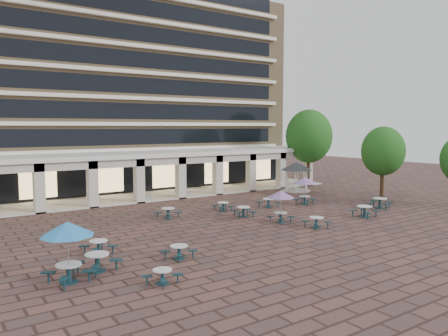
{
  "coord_description": "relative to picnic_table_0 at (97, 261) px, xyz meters",
  "views": [
    {
      "loc": [
        -17.66,
        -24.0,
        6.81
      ],
      "look_at": [
        0.71,
        3.0,
        3.72
      ],
      "focal_mm": 35.0,
      "sensor_mm": 36.0,
      "label": 1
    }
  ],
  "objects": [
    {
      "name": "tree_east_c",
      "position": [
        29.57,
        15.62,
        5.22
      ],
      "size": [
        5.27,
        5.27,
        8.77
      ],
      "color": "#442B1B",
      "rests_on": "ground"
    },
    {
      "name": "picnic_table_1",
      "position": [
        4.16,
        -0.41,
        -0.1
      ],
      "size": [
        1.83,
        1.83,
        0.69
      ],
      "rotation": [
        0.0,
        0.0,
        0.3
      ],
      "color": "#15353F",
      "rests_on": "ground"
    },
    {
      "name": "picnic_table_2",
      "position": [
        15.16,
        0.5,
        -0.07
      ],
      "size": [
        1.72,
        1.72,
        0.73
      ],
      "rotation": [
        0.0,
        0.0,
        -0.08
      ],
      "color": "#15353F",
      "rests_on": "ground"
    },
    {
      "name": "picnic_table_11",
      "position": [
        20.9,
        7.42,
        1.53
      ],
      "size": [
        2.08,
        2.08,
        2.4
      ],
      "rotation": [
        0.0,
        0.0,
        0.32
      ],
      "color": "#15353F",
      "rests_on": "ground"
    },
    {
      "name": "picnic_table_3",
      "position": [
        24.78,
        2.53,
        0.01
      ],
      "size": [
        2.36,
        2.36,
        0.86
      ],
      "rotation": [
        0.0,
        0.0,
        0.42
      ],
      "color": "#15353F",
      "rests_on": "ground"
    },
    {
      "name": "picnic_table_4",
      "position": [
        -1.51,
        -0.79,
        1.78
      ],
      "size": [
        2.34,
        2.34,
        2.7
      ],
      "rotation": [
        0.0,
        0.0,
        0.3
      ],
      "color": "#15353F",
      "rests_on": "ground"
    },
    {
      "name": "planter_right",
      "position": [
        14.14,
        16.93,
        -0.02
      ],
      "size": [
        1.5,
        0.8,
        1.24
      ],
      "color": "gray",
      "rests_on": "ground"
    },
    {
      "name": "picnic_table_7",
      "position": [
        20.79,
        0.96,
        -0.01
      ],
      "size": [
        2.06,
        2.06,
        0.84
      ],
      "rotation": [
        0.0,
        0.0,
        0.14
      ],
      "color": "#15353F",
      "rests_on": "ground"
    },
    {
      "name": "gazebo",
      "position": [
        25.79,
        13.62,
        1.81
      ],
      "size": [
        3.31,
        3.31,
        3.08
      ],
      "rotation": [
        0.0,
        0.0,
        -0.15
      ],
      "color": "beige",
      "rests_on": "ground"
    },
    {
      "name": "planter_left",
      "position": [
        9.82,
        16.93,
        -0.09
      ],
      "size": [
        1.5,
        0.6,
        1.15
      ],
      "color": "gray",
      "rests_on": "ground"
    },
    {
      "name": "tree_east_a",
      "position": [
        29.86,
        6.03,
        3.96
      ],
      "size": [
        4.11,
        4.11,
        6.85
      ],
      "color": "#442B1B",
      "rests_on": "ground"
    },
    {
      "name": "picnic_table_0",
      "position": [
        0.0,
        0.0,
        0.0
      ],
      "size": [
        2.31,
        2.31,
        0.85
      ],
      "rotation": [
        0.0,
        0.0,
        0.38
      ],
      "color": "#15353F",
      "rests_on": "ground"
    },
    {
      "name": "picnic_table_5",
      "position": [
        1.82,
        -3.22,
        -0.12
      ],
      "size": [
        1.74,
        1.74,
        0.64
      ],
      "rotation": [
        0.0,
        0.0,
        0.38
      ],
      "color": "#15353F",
      "rests_on": "ground"
    },
    {
      "name": "ground",
      "position": [
        11.33,
        4.03,
        -0.51
      ],
      "size": [
        120.0,
        120.0,
        0.0
      ],
      "primitive_type": "plane",
      "color": "brown",
      "rests_on": "ground"
    },
    {
      "name": "apartment_building",
      "position": [
        11.33,
        29.5,
        12.09
      ],
      "size": [
        40.0,
        15.5,
        25.2
      ],
      "color": "tan",
      "rests_on": "ground"
    },
    {
      "name": "picnic_table_6",
      "position": [
        14.29,
        3.15,
        1.44
      ],
      "size": [
        1.98,
        1.98,
        2.29
      ],
      "rotation": [
        0.0,
        0.0,
        0.12
      ],
      "color": "#15353F",
      "rests_on": "ground"
    },
    {
      "name": "picnic_table_10",
      "position": [
        13.28,
        9.0,
        -0.09
      ],
      "size": [
        1.68,
        1.68,
        0.71
      ],
      "rotation": [
        0.0,
        0.0,
        -0.09
      ],
      "color": "#15353F",
      "rests_on": "ground"
    },
    {
      "name": "picnic_table_13",
      "position": [
        17.36,
        8.15,
        -0.07
      ],
      "size": [
        1.71,
        1.71,
        0.74
      ],
      "rotation": [
        0.0,
        0.0,
        0.04
      ],
      "color": "#15353F",
      "rests_on": "ground"
    },
    {
      "name": "picnic_table_8",
      "position": [
        0.99,
        2.8,
        -0.07
      ],
      "size": [
        1.86,
        1.86,
        0.73
      ],
      "rotation": [
        0.0,
        0.0,
        0.22
      ],
      "color": "#15353F",
      "rests_on": "ground"
    },
    {
      "name": "retail_arcade",
      "position": [
        11.33,
        18.83,
        2.49
      ],
      "size": [
        42.0,
        6.6,
        4.4
      ],
      "color": "white",
      "rests_on": "ground"
    },
    {
      "name": "picnic_table_12",
      "position": [
        8.31,
        9.01,
        -0.06
      ],
      "size": [
        2.01,
        2.01,
        0.75
      ],
      "rotation": [
        0.0,
        0.0,
        0.32
      ],
      "color": "#15353F",
      "rests_on": "ground"
    },
    {
      "name": "picnic_table_9",
      "position": [
        13.31,
        6.26,
        -0.06
      ],
      "size": [
        1.94,
        1.94,
        0.74
      ],
      "rotation": [
        0.0,
        0.0,
        -0.27
      ],
      "color": "#15353F",
      "rests_on": "ground"
    }
  ]
}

